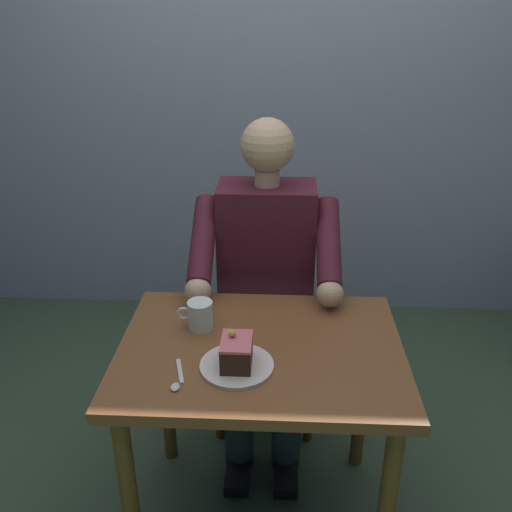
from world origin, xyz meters
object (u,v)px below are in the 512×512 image
at_px(seated_person, 266,286).
at_px(cake_slice, 237,352).
at_px(chair, 267,300).
at_px(dining_table, 261,376).
at_px(coffee_cup, 200,315).
at_px(dessert_spoon, 177,380).

height_order(seated_person, cake_slice, seated_person).
bearing_deg(chair, dining_table, 90.00).
bearing_deg(seated_person, cake_slice, 83.54).
relative_size(dining_table, seated_person, 0.66).
xyz_separation_m(dining_table, coffee_cup, (0.19, -0.09, 0.16)).
height_order(seated_person, dessert_spoon, seated_person).
height_order(dining_table, seated_person, seated_person).
bearing_deg(cake_slice, chair, -94.95).
xyz_separation_m(dining_table, cake_slice, (0.06, 0.11, 0.16)).
height_order(dining_table, cake_slice, cake_slice).
bearing_deg(chair, seated_person, 90.00).
distance_m(cake_slice, dessert_spoon, 0.18).
relative_size(dining_table, coffee_cup, 7.47).
bearing_deg(dining_table, cake_slice, 59.08).
height_order(coffee_cup, dessert_spoon, coffee_cup).
xyz_separation_m(seated_person, coffee_cup, (0.19, 0.36, 0.09)).
xyz_separation_m(dining_table, chair, (0.00, -0.62, -0.09)).
bearing_deg(coffee_cup, dessert_spoon, 84.67).
xyz_separation_m(cake_slice, dessert_spoon, (0.16, 0.07, -0.05)).
distance_m(dining_table, seated_person, 0.46).
relative_size(cake_slice, dessert_spoon, 0.80).
height_order(dining_table, coffee_cup, coffee_cup).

